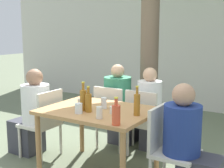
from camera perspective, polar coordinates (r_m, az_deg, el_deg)
The scene contains 19 objects.
cafe_building_wall at distance 6.71m, azimuth 14.71°, elevation 7.26°, with size 10.00×0.08×2.80m.
dining_table_front at distance 3.63m, azimuth -2.50°, elevation -6.01°, with size 1.24×0.95×0.77m.
patio_chair_0 at distance 4.20m, azimuth -12.25°, elevation -6.42°, with size 0.44×0.44×0.91m.
patio_chair_1 at distance 3.31m, azimuth 10.12°, elevation -10.90°, with size 0.44×0.44×0.91m.
patio_chair_2 at distance 4.38m, azimuth 0.02°, elevation -5.50°, with size 0.44×0.44×0.91m.
patio_chair_3 at distance 4.15m, azimuth 5.92°, elevation -6.44°, with size 0.44×0.44×0.91m.
person_seated_0 at distance 4.35m, azimuth -14.49°, elevation -5.69°, with size 0.59×0.37×1.18m.
person_seated_1 at distance 3.23m, azimuth 14.06°, elevation -11.29°, with size 0.59×0.37×1.17m.
person_seated_2 at distance 4.56m, azimuth 1.53°, elevation -4.47°, with size 0.39×0.59×1.20m.
person_seated_3 at distance 4.35m, azimuth 7.29°, elevation -5.52°, with size 0.33×0.56×1.18m.
soda_bottle_0 at distance 3.00m, azimuth 0.77°, elevation -5.54°, with size 0.08×0.08×0.27m.
amber_bottle_1 at distance 3.33m, azimuth 4.61°, elevation -3.65°, with size 0.07×0.07×0.32m.
amber_bottle_2 at distance 3.54m, azimuth -5.27°, elevation -2.82°, with size 0.08×0.08×0.33m.
amber_bottle_3 at distance 3.47m, azimuth -4.33°, elevation -3.31°, with size 0.07×0.07×0.29m.
drinking_glass_0 at distance 3.43m, azimuth -6.12°, elevation -4.46°, with size 0.08×0.08×0.11m.
drinking_glass_1 at distance 3.62m, azimuth -1.50°, elevation -3.49°, with size 0.07×0.07×0.13m.
drinking_glass_2 at distance 3.76m, azimuth -5.79°, elevation -3.37°, with size 0.07×0.07×0.09m.
drinking_glass_3 at distance 3.22m, azimuth -2.33°, elevation -5.26°, with size 0.07×0.07×0.13m.
drinking_glass_4 at distance 3.41m, azimuth 0.14°, elevation -4.79°, with size 0.07×0.07×0.08m.
Camera 1 is at (1.96, -2.89, 1.69)m, focal length 50.00 mm.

